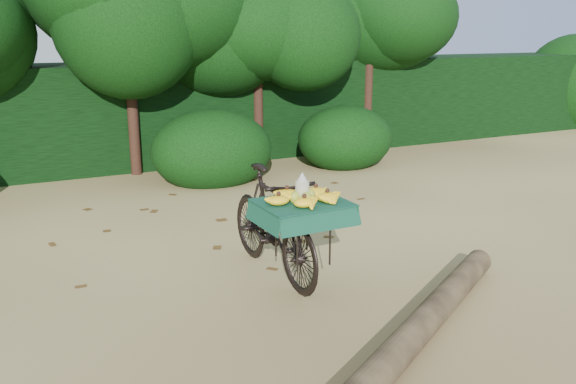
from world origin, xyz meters
name	(u,v)px	position (x,y,z in m)	size (l,w,h in m)	color
ground	(216,299)	(0.00, 0.00, 0.00)	(80.00, 80.00, 0.00)	tan
vendor_bicycle	(274,222)	(0.72, 0.29, 0.55)	(0.79, 1.83, 1.08)	black
fallen_log	(421,326)	(1.19, -1.42, 0.12)	(0.24, 0.24, 3.31)	brown
hedge_backdrop	(93,116)	(0.00, 6.30, 0.90)	(26.00, 1.80, 1.80)	black
tree_row	(53,55)	(-0.65, 5.50, 2.00)	(14.50, 2.00, 4.00)	black
bush_clumps	(150,159)	(0.50, 4.30, 0.45)	(8.80, 1.70, 0.90)	black
leaf_litter	(194,274)	(0.00, 0.65, 0.01)	(7.00, 7.30, 0.01)	#553816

